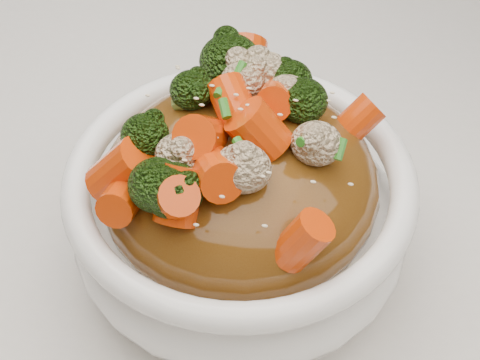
# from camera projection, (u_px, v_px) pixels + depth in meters

# --- Properties ---
(tablecloth) EXTENTS (1.20, 0.80, 0.04)m
(tablecloth) POSITION_uv_depth(u_px,v_px,m) (229.00, 229.00, 0.51)
(tablecloth) COLOR silver
(tablecloth) RESTS_ON dining_table
(bowl) EXTENTS (0.20, 0.20, 0.08)m
(bowl) POSITION_uv_depth(u_px,v_px,m) (240.00, 215.00, 0.44)
(bowl) COLOR white
(bowl) RESTS_ON tablecloth
(sauce_base) EXTENTS (0.16, 0.16, 0.09)m
(sauce_base) POSITION_uv_depth(u_px,v_px,m) (240.00, 183.00, 0.42)
(sauce_base) COLOR #57320F
(sauce_base) RESTS_ON bowl
(carrots) EXTENTS (0.16, 0.16, 0.05)m
(carrots) POSITION_uv_depth(u_px,v_px,m) (240.00, 107.00, 0.38)
(carrots) COLOR #D43C06
(carrots) RESTS_ON sauce_base
(broccoli) EXTENTS (0.16, 0.16, 0.04)m
(broccoli) POSITION_uv_depth(u_px,v_px,m) (240.00, 108.00, 0.38)
(broccoli) COLOR black
(broccoli) RESTS_ON sauce_base
(cauliflower) EXTENTS (0.16, 0.16, 0.03)m
(cauliflower) POSITION_uv_depth(u_px,v_px,m) (240.00, 111.00, 0.38)
(cauliflower) COLOR beige
(cauliflower) RESTS_ON sauce_base
(scallions) EXTENTS (0.12, 0.12, 0.02)m
(scallions) POSITION_uv_depth(u_px,v_px,m) (240.00, 105.00, 0.38)
(scallions) COLOR #26711A
(scallions) RESTS_ON sauce_base
(sesame_seeds) EXTENTS (0.15, 0.15, 0.01)m
(sesame_seeds) POSITION_uv_depth(u_px,v_px,m) (240.00, 105.00, 0.38)
(sesame_seeds) COLOR beige
(sesame_seeds) RESTS_ON sauce_base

